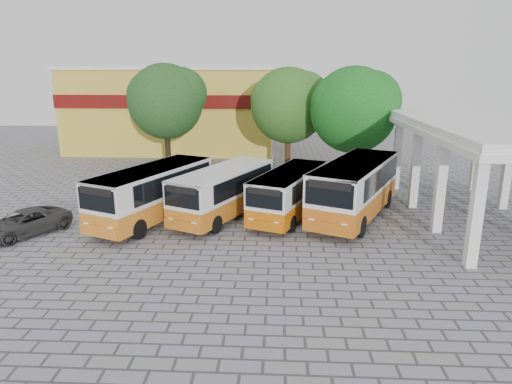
# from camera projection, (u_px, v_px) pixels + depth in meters

# --- Properties ---
(ground) EXTENTS (90.00, 90.00, 0.00)m
(ground) POSITION_uv_depth(u_px,v_px,m) (283.00, 241.00, 22.06)
(ground) COLOR gray
(ground) RESTS_ON ground
(terminal_shelter) EXTENTS (6.80, 15.80, 5.40)m
(terminal_shelter) POSITION_uv_depth(u_px,v_px,m) (482.00, 131.00, 24.12)
(terminal_shelter) COLOR silver
(terminal_shelter) RESTS_ON ground
(shophouse_block) EXTENTS (20.40, 10.40, 8.30)m
(shophouse_block) POSITION_uv_depth(u_px,v_px,m) (174.00, 109.00, 46.57)
(shophouse_block) COLOR gold
(shophouse_block) RESTS_ON ground
(bus_far_left) EXTENTS (5.49, 8.74, 2.94)m
(bus_far_left) POSITION_uv_depth(u_px,v_px,m) (153.00, 191.00, 24.67)
(bus_far_left) COLOR #B96518
(bus_far_left) RESTS_ON ground
(bus_centre_left) EXTENTS (5.34, 8.21, 2.75)m
(bus_centre_left) POSITION_uv_depth(u_px,v_px,m) (224.00, 190.00, 25.29)
(bus_centre_left) COLOR #AC5B11
(bus_centre_left) RESTS_ON ground
(bus_centre_right) EXTENTS (4.72, 7.79, 2.62)m
(bus_centre_right) POSITION_uv_depth(u_px,v_px,m) (290.00, 191.00, 25.37)
(bus_centre_right) COLOR #B25403
(bus_centre_right) RESTS_ON ground
(bus_far_right) EXTENTS (6.18, 9.47, 3.18)m
(bus_far_right) POSITION_uv_depth(u_px,v_px,m) (355.00, 186.00, 25.14)
(bus_far_right) COLOR #AD510D
(bus_far_right) RESTS_ON ground
(tree_left) EXTENTS (6.25, 5.95, 8.57)m
(tree_left) POSITION_uv_depth(u_px,v_px,m) (167.00, 99.00, 36.11)
(tree_left) COLOR black
(tree_left) RESTS_ON ground
(tree_middle) EXTENTS (6.29, 5.99, 8.28)m
(tree_middle) POSITION_uv_depth(u_px,v_px,m) (289.00, 103.00, 36.04)
(tree_middle) COLOR #4A3015
(tree_middle) RESTS_ON ground
(tree_right) EXTENTS (6.53, 6.22, 8.34)m
(tree_right) POSITION_uv_depth(u_px,v_px,m) (355.00, 107.00, 32.75)
(tree_right) COLOR black
(tree_right) RESTS_ON ground
(parked_car) EXTENTS (4.13, 4.89, 1.24)m
(parked_car) POSITION_uv_depth(u_px,v_px,m) (24.00, 223.00, 22.82)
(parked_car) COLOR #303030
(parked_car) RESTS_ON ground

